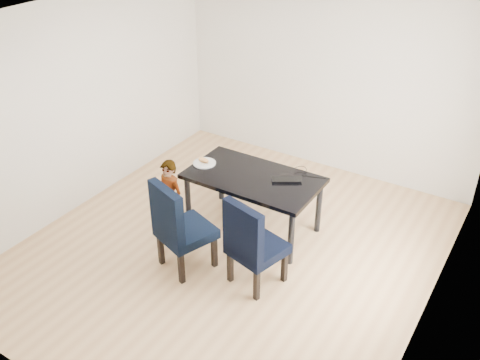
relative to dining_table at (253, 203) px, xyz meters
The scene contains 14 objects.
floor 0.63m from the dining_table, 90.00° to the right, with size 4.50×5.00×0.01m, color tan.
ceiling 2.38m from the dining_table, 90.00° to the right, with size 4.50×5.00×0.01m, color white.
wall_back 2.23m from the dining_table, 90.00° to the left, with size 4.50×0.01×2.70m, color silver.
wall_front 3.16m from the dining_table, 90.00° to the right, with size 4.50×0.01×2.70m, color silver.
wall_left 2.51m from the dining_table, 167.50° to the right, with size 0.01×5.00×2.70m, color silver.
wall_right 2.51m from the dining_table, 12.50° to the right, with size 0.01×5.00×2.70m, color white.
dining_table is the anchor object (origin of this frame).
chair_left 1.06m from the dining_table, 104.26° to the right, with size 0.53×0.56×1.11m, color black.
chair_right 1.01m from the dining_table, 56.31° to the right, with size 0.51×0.54×1.07m, color black.
child 1.02m from the dining_table, 139.85° to the right, with size 0.37×0.25×1.02m, color orange.
plate 0.78m from the dining_table, behind, with size 0.29×0.29×0.02m, color silver.
sandwich 0.81m from the dining_table, behind, with size 0.15×0.07×0.06m, color #C88747.
laptop 0.55m from the dining_table, 24.80° to the left, with size 0.35×0.23×0.03m, color black.
cable_tangle 0.69m from the dining_table, 37.65° to the left, with size 0.15×0.15×0.01m, color black.
Camera 1 is at (2.79, -4.28, 3.97)m, focal length 40.00 mm.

